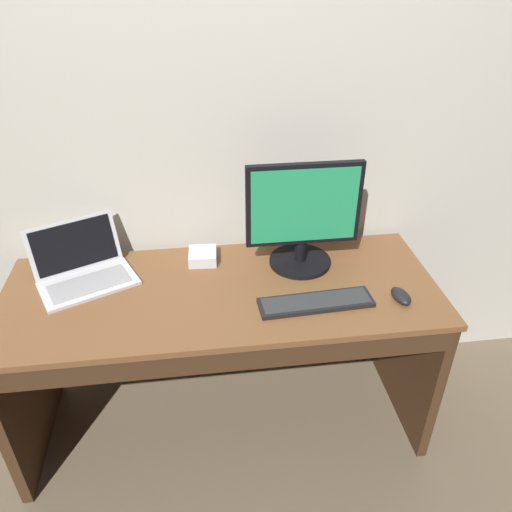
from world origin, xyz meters
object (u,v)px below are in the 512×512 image
object	(u,v)px
external_monitor	(303,219)
external_drive_box	(203,256)
computer_mouse	(401,296)
wired_keyboard	(316,302)
laptop_silver	(84,270)

from	to	relation	value
external_monitor	external_drive_box	bearing A→B (deg)	168.60
computer_mouse	external_drive_box	distance (m)	0.81
wired_keyboard	computer_mouse	world-z (taller)	computer_mouse
laptop_silver	external_drive_box	size ratio (longest dim) A/B	3.60
computer_mouse	external_drive_box	bearing A→B (deg)	144.09
wired_keyboard	external_drive_box	bearing A→B (deg)	138.81
laptop_silver	computer_mouse	bearing A→B (deg)	-13.72
wired_keyboard	external_monitor	bearing A→B (deg)	90.36
laptop_silver	external_monitor	xyz separation A→B (m)	(0.86, -0.01, 0.17)
laptop_silver	external_drive_box	xyz separation A→B (m)	(0.47, 0.07, -0.02)
wired_keyboard	external_drive_box	xyz separation A→B (m)	(-0.40, 0.35, 0.01)
external_monitor	computer_mouse	xyz separation A→B (m)	(0.32, -0.28, -0.19)
laptop_silver	wired_keyboard	distance (m)	0.91
external_drive_box	external_monitor	bearing A→B (deg)	-11.40
laptop_silver	wired_keyboard	xyz separation A→B (m)	(0.87, -0.28, -0.04)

